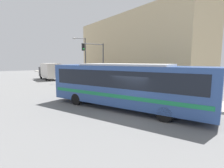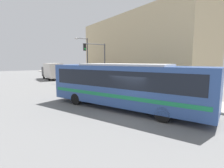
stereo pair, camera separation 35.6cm
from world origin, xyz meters
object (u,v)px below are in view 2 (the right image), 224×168
object	(u,v)px
street_lamp	(86,56)
pedestrian_mid_block	(124,80)
traffic_light_pole	(98,57)
city_bus	(124,83)
fire_hydrant	(147,90)
pedestrian_near_corner	(113,79)
delivery_truck	(52,71)
parking_meter	(110,79)

from	to	relation	value
street_lamp	pedestrian_mid_block	size ratio (longest dim) A/B	4.20
traffic_light_pole	street_lamp	world-z (taller)	street_lamp
traffic_light_pole	city_bus	bearing A→B (deg)	-110.22
fire_hydrant	street_lamp	bearing A→B (deg)	90.17
pedestrian_mid_block	fire_hydrant	bearing A→B (deg)	-101.42
pedestrian_mid_block	pedestrian_near_corner	bearing A→B (deg)	103.62
delivery_truck	traffic_light_pole	world-z (taller)	traffic_light_pole
traffic_light_pole	pedestrian_near_corner	size ratio (longest dim) A/B	3.55
street_lamp	parking_meter	bearing A→B (deg)	-89.66
delivery_truck	parking_meter	distance (m)	14.19
fire_hydrant	street_lamp	world-z (taller)	street_lamp
traffic_light_pole	pedestrian_mid_block	xyz separation A→B (m)	(1.98, -3.20, -3.00)
parking_meter	pedestrian_mid_block	world-z (taller)	pedestrian_mid_block
city_bus	pedestrian_mid_block	xyz separation A→B (m)	(6.05, 7.85, -0.86)
delivery_truck	pedestrian_near_corner	world-z (taller)	delivery_truck
parking_meter	pedestrian_mid_block	bearing A→B (deg)	-59.14
delivery_truck	fire_hydrant	xyz separation A→B (m)	(3.89, -20.58, -1.11)
fire_hydrant	delivery_truck	bearing A→B (deg)	100.70
city_bus	delivery_truck	distance (m)	23.27
fire_hydrant	street_lamp	xyz separation A→B (m)	(-0.04, 14.03, 3.74)
delivery_truck	pedestrian_mid_block	bearing A→B (deg)	-72.21
city_bus	pedestrian_mid_block	size ratio (longest dim) A/B	7.26
fire_hydrant	pedestrian_mid_block	distance (m)	5.32
delivery_truck	street_lamp	xyz separation A→B (m)	(3.85, -6.55, 2.63)
traffic_light_pole	street_lamp	distance (m)	5.71
fire_hydrant	city_bus	bearing A→B (deg)	-152.03
pedestrian_mid_block	traffic_light_pole	bearing A→B (deg)	121.82
delivery_truck	pedestrian_near_corner	bearing A→B (deg)	-71.68
pedestrian_near_corner	street_lamp	bearing A→B (deg)	95.33
delivery_truck	traffic_light_pole	distance (m)	12.76
parking_meter	street_lamp	distance (m)	7.77
delivery_truck	traffic_light_pole	bearing A→B (deg)	-76.39
parking_meter	street_lamp	bearing A→B (deg)	90.34
city_bus	traffic_light_pole	world-z (taller)	traffic_light_pole
street_lamp	pedestrian_near_corner	distance (m)	7.81
traffic_light_pole	pedestrian_near_corner	world-z (taller)	traffic_light_pole
traffic_light_pole	fire_hydrant	bearing A→B (deg)	-83.64
fire_hydrant	pedestrian_near_corner	world-z (taller)	pedestrian_near_corner
city_bus	traffic_light_pole	bearing A→B (deg)	48.39
parking_meter	street_lamp	xyz separation A→B (m)	(-0.04, 7.08, 3.20)
pedestrian_near_corner	delivery_truck	bearing A→B (deg)	108.32
delivery_truck	parking_meter	bearing A→B (deg)	-74.08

